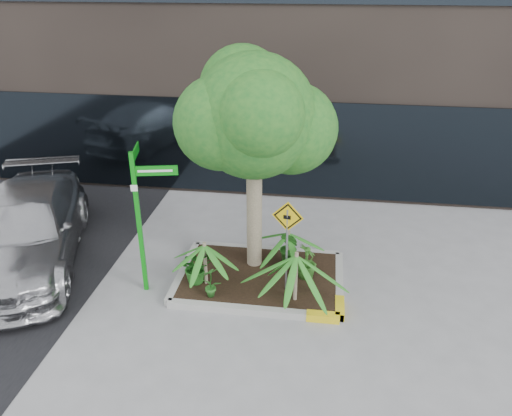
# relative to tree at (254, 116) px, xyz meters

# --- Properties ---
(ground) EXTENTS (80.00, 80.00, 0.00)m
(ground) POSITION_rel_tree_xyz_m (-0.02, -0.75, -3.30)
(ground) COLOR gray
(ground) RESTS_ON ground
(planter) EXTENTS (3.35, 2.36, 0.15)m
(planter) POSITION_rel_tree_xyz_m (0.21, -0.48, -3.20)
(planter) COLOR #9E9E99
(planter) RESTS_ON ground
(tree) EXTENTS (3.02, 2.68, 4.52)m
(tree) POSITION_rel_tree_xyz_m (0.00, 0.00, 0.00)
(tree) COLOR gray
(tree) RESTS_ON ground
(palm_front) EXTENTS (1.14, 1.14, 1.27)m
(palm_front) POSITION_rel_tree_xyz_m (0.94, -1.18, -2.20)
(palm_front) COLOR gray
(palm_front) RESTS_ON ground
(palm_left) EXTENTS (1.02, 1.02, 1.14)m
(palm_left) POSITION_rel_tree_xyz_m (-0.83, -0.89, -2.30)
(palm_left) COLOR gray
(palm_left) RESTS_ON ground
(palm_back) EXTENTS (0.87, 0.87, 0.96)m
(palm_back) POSITION_rel_tree_xyz_m (0.70, 0.05, -2.44)
(palm_back) COLOR gray
(palm_back) RESTS_ON ground
(parked_car) EXTENTS (3.72, 5.63, 1.52)m
(parked_car) POSITION_rel_tree_xyz_m (-4.85, -0.37, -2.55)
(parked_car) COLOR #9FA0A4
(parked_car) RESTS_ON ground
(shrub_a) EXTENTS (0.85, 0.85, 0.69)m
(shrub_a) POSITION_rel_tree_xyz_m (-1.02, -0.86, -2.81)
(shrub_a) COLOR #20621C
(shrub_a) RESTS_ON planter
(shrub_b) EXTENTS (0.51, 0.51, 0.72)m
(shrub_b) POSITION_rel_tree_xyz_m (1.11, -0.40, -2.79)
(shrub_b) COLOR #295C1B
(shrub_b) RESTS_ON planter
(shrub_c) EXTENTS (0.49, 0.49, 0.67)m
(shrub_c) POSITION_rel_tree_xyz_m (-0.63, -1.30, -2.82)
(shrub_c) COLOR #24631E
(shrub_c) RESTS_ON planter
(shrub_d) EXTENTS (0.61, 0.61, 0.80)m
(shrub_d) POSITION_rel_tree_xyz_m (0.73, 0.01, -2.75)
(shrub_d) COLOR #205819
(shrub_d) RESTS_ON planter
(street_sign_post) EXTENTS (0.95, 0.84, 2.87)m
(street_sign_post) POSITION_rel_tree_xyz_m (-1.98, -0.98, -1.53)
(street_sign_post) COLOR #0C8912
(street_sign_post) RESTS_ON ground
(cattle_sign) EXTENTS (0.58, 0.12, 1.90)m
(cattle_sign) POSITION_rel_tree_xyz_m (0.74, -0.93, -1.87)
(cattle_sign) COLOR slate
(cattle_sign) RESTS_ON ground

